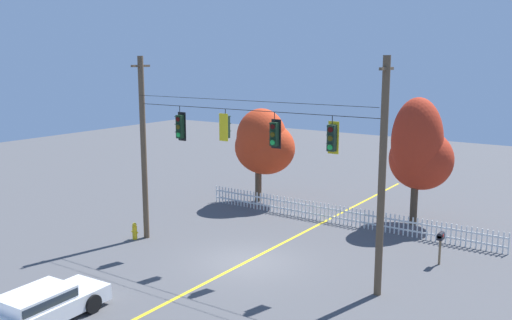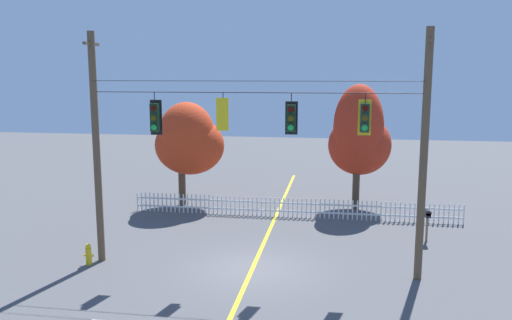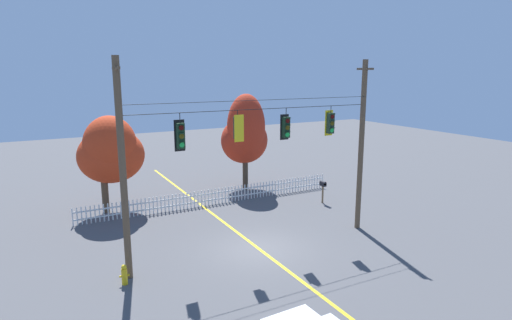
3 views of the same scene
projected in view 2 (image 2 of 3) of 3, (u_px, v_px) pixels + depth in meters
ground at (252, 269)px, 18.96m from camera, size 80.00×80.00×0.00m
lane_centerline_stripe at (252, 269)px, 18.96m from camera, size 0.16×36.00×0.01m
signal_support_span at (252, 151)px, 18.25m from camera, size 11.88×1.10×8.52m
traffic_signal_southbound_primary at (155, 118)px, 18.62m from camera, size 0.43×0.38×1.54m
traffic_signal_northbound_primary at (223, 114)px, 18.19m from camera, size 0.43×0.38×1.31m
traffic_signal_westbound_side at (291, 118)px, 17.86m from camera, size 0.43×0.38×1.44m
traffic_signal_northbound_secondary at (365, 118)px, 17.48m from camera, size 0.43×0.38×1.42m
white_picket_fence at (293, 208)px, 25.74m from camera, size 16.18×0.06×0.98m
autumn_maple_near_fence at (188, 141)px, 27.51m from camera, size 3.72×3.15×5.58m
autumn_maple_mid at (359, 137)px, 26.89m from camera, size 3.26×3.13×6.53m
fire_hydrant at (89, 254)px, 19.35m from camera, size 0.38×0.22×0.80m
roadside_mailbox at (428, 216)px, 21.90m from camera, size 0.25×0.44×1.39m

